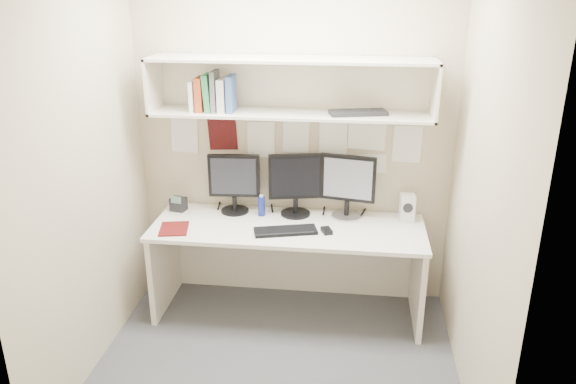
# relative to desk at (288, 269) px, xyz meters

# --- Properties ---
(floor) EXTENTS (2.40, 2.00, 0.01)m
(floor) POSITION_rel_desk_xyz_m (0.00, -0.65, -0.37)
(floor) COLOR #444549
(floor) RESTS_ON ground
(wall_back) EXTENTS (2.40, 0.02, 2.60)m
(wall_back) POSITION_rel_desk_xyz_m (0.00, 0.35, 0.93)
(wall_back) COLOR #BAAC8E
(wall_back) RESTS_ON ground
(wall_front) EXTENTS (2.40, 0.02, 2.60)m
(wall_front) POSITION_rel_desk_xyz_m (0.00, -1.65, 0.93)
(wall_front) COLOR #BAAC8E
(wall_front) RESTS_ON ground
(wall_left) EXTENTS (0.02, 2.00, 2.60)m
(wall_left) POSITION_rel_desk_xyz_m (-1.20, -0.65, 0.93)
(wall_left) COLOR #BAAC8E
(wall_left) RESTS_ON ground
(wall_right) EXTENTS (0.02, 2.00, 2.60)m
(wall_right) POSITION_rel_desk_xyz_m (1.20, -0.65, 0.93)
(wall_right) COLOR #BAAC8E
(wall_right) RESTS_ON ground
(desk) EXTENTS (2.00, 0.70, 0.73)m
(desk) POSITION_rel_desk_xyz_m (0.00, 0.00, 0.00)
(desk) COLOR white
(desk) RESTS_ON floor
(overhead_hutch) EXTENTS (2.00, 0.38, 0.40)m
(overhead_hutch) POSITION_rel_desk_xyz_m (0.00, 0.21, 1.35)
(overhead_hutch) COLOR silver
(overhead_hutch) RESTS_ON wall_back
(pinned_papers) EXTENTS (1.92, 0.01, 0.48)m
(pinned_papers) POSITION_rel_desk_xyz_m (0.00, 0.34, 0.88)
(pinned_papers) COLOR white
(pinned_papers) RESTS_ON wall_back
(monitor_left) EXTENTS (0.40, 0.22, 0.46)m
(monitor_left) POSITION_rel_desk_xyz_m (-0.44, 0.22, 0.61)
(monitor_left) COLOR black
(monitor_left) RESTS_ON desk
(monitor_center) EXTENTS (0.41, 0.23, 0.48)m
(monitor_center) POSITION_rel_desk_xyz_m (0.03, 0.22, 0.62)
(monitor_center) COLOR black
(monitor_center) RESTS_ON desk
(monitor_right) EXTENTS (0.42, 0.23, 0.48)m
(monitor_right) POSITION_rel_desk_xyz_m (0.42, 0.22, 0.63)
(monitor_right) COLOR #A5A5AA
(monitor_right) RESTS_ON desk
(keyboard) EXTENTS (0.47, 0.27, 0.02)m
(keyboard) POSITION_rel_desk_xyz_m (-0.00, -0.12, 0.37)
(keyboard) COLOR black
(keyboard) RESTS_ON desk
(mouse) EXTENTS (0.09, 0.12, 0.03)m
(mouse) POSITION_rel_desk_xyz_m (0.29, -0.10, 0.38)
(mouse) COLOR black
(mouse) RESTS_ON desk
(speaker) EXTENTS (0.11, 0.12, 0.21)m
(speaker) POSITION_rel_desk_xyz_m (0.87, 0.19, 0.47)
(speaker) COLOR silver
(speaker) RESTS_ON desk
(blue_bottle) EXTENTS (0.05, 0.05, 0.17)m
(blue_bottle) POSITION_rel_desk_xyz_m (-0.22, 0.16, 0.44)
(blue_bottle) COLOR navy
(blue_bottle) RESTS_ON desk
(maroon_notebook) EXTENTS (0.24, 0.28, 0.01)m
(maroon_notebook) POSITION_rel_desk_xyz_m (-0.81, -0.18, 0.37)
(maroon_notebook) COLOR #570E0F
(maroon_notebook) RESTS_ON desk
(desk_phone) EXTENTS (0.13, 0.12, 0.14)m
(desk_phone) POSITION_rel_desk_xyz_m (-0.89, 0.18, 0.42)
(desk_phone) COLOR black
(desk_phone) RESTS_ON desk
(book_stack) EXTENTS (0.31, 0.18, 0.29)m
(book_stack) POSITION_rel_desk_xyz_m (-0.55, 0.13, 1.30)
(book_stack) COLOR silver
(book_stack) RESTS_ON overhead_hutch
(hutch_tray) EXTENTS (0.42, 0.24, 0.03)m
(hutch_tray) POSITION_rel_desk_xyz_m (0.48, 0.14, 1.19)
(hutch_tray) COLOR black
(hutch_tray) RESTS_ON overhead_hutch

